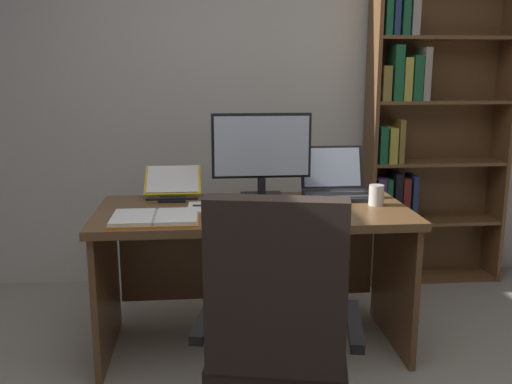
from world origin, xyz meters
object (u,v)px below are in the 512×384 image
Objects in this scene: keyboard at (269,212)px; reading_stand_with_book at (173,183)px; laptop at (336,186)px; desk at (252,244)px; bookshelf at (420,133)px; notepad at (203,207)px; monitor at (262,155)px; open_binder at (155,218)px; coffee_mug at (376,195)px; office_chair at (277,351)px; pen at (207,205)px; computer_mouse at (331,209)px.

keyboard is 0.65m from reading_stand_with_book.
laptop reaches higher than reading_stand_with_book.
desk is at bearing 107.45° from keyboard.
desk is 4.38× the size of laptop.
bookshelf reaches higher than reading_stand_with_book.
monitor is at bearing 33.44° from notepad.
monitor is at bearing 67.74° from desk.
desk is at bearing -28.13° from reading_stand_with_book.
laptop reaches higher than notepad.
coffee_mug is (1.11, 0.19, 0.04)m from open_binder.
desk is at bearing -145.38° from bookshelf.
office_chair reaches higher than desk.
laptop is at bearing 24.20° from open_binder.
office_chair is at bearing -123.65° from bookshelf.
reading_stand_with_book reaches higher than desk.
keyboard is (-0.41, -0.38, -0.04)m from laptop.
office_chair is 0.99m from pen.
monitor is 0.43m from keyboard.
reading_stand_with_book is 2.86× the size of coffee_mug.
laptop is (0.47, 1.12, 0.37)m from office_chair.
desk is at bearing 28.48° from open_binder.
keyboard is at bearing 97.35° from office_chair.
laptop reaches higher than keyboard.
coffee_mug is (0.89, -0.02, 0.05)m from notepad.
open_binder is (-0.47, -0.26, 0.22)m from desk.
keyboard is 3.98× the size of coffee_mug.
computer_mouse is at bearing -28.80° from reading_stand_with_book.
bookshelf is 19.37× the size of coffee_mug.
coffee_mug reaches higher than notepad.
monitor reaches higher than coffee_mug.
desk is 11.18× the size of pen.
desk is 0.48m from monitor.
monitor is at bearing 37.66° from open_binder.
office_chair is 2.46× the size of keyboard.
bookshelf is at bearing 31.17° from notepad.
keyboard is 0.30m from computer_mouse.
office_chair is 3.42× the size of reading_stand_with_book.
notepad reaches higher than desk.
reading_stand_with_book is (-1.61, -0.60, -0.19)m from bookshelf.
open_binder is at bearing -155.87° from laptop.
monitor reaches higher than open_binder.
pen is at bearing -162.69° from laptop.
computer_mouse is (0.30, -0.37, -0.22)m from monitor.
reading_stand_with_book is at bearing 176.75° from laptop.
keyboard is 0.54m from open_binder.
computer_mouse is 0.98× the size of coffee_mug.
notepad is 0.89m from coffee_mug.
reading_stand_with_book is 0.74× the size of open_binder.
desk is 15.05× the size of computer_mouse.
keyboard is at bearing -137.66° from laptop.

